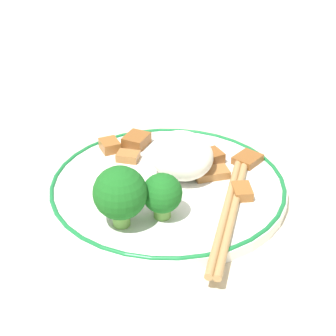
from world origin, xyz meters
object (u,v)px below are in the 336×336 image
Objects in this scene: broccoli_back_left at (120,194)px; broccoli_back_center at (162,194)px; chopsticks at (230,210)px; plate at (168,187)px.

broccoli_back_center is (0.00, -0.04, -0.01)m from broccoli_back_left.
chopsticks is at bearing -95.94° from broccoli_back_left.
broccoli_back_left reaches higher than broccoli_back_center.
broccoli_back_left is (-0.06, 0.06, 0.04)m from plate.
chopsticks reaches higher than plate.
plate is 4.08× the size of broccoli_back_left.
chopsticks is (-0.01, -0.07, -0.02)m from broccoli_back_center.
broccoli_back_left is at bearing 84.06° from chopsticks.
plate is at bearing -47.30° from broccoli_back_left.
broccoli_back_left reaches higher than chopsticks.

